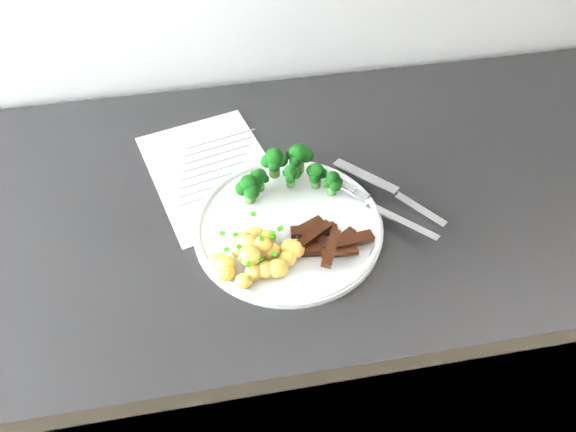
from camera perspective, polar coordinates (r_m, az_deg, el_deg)
name	(u,v)px	position (r m, az deg, el deg)	size (l,w,h in m)	color
counter	(242,352)	(1.31, -4.51, -13.08)	(2.48, 0.62, 0.93)	black
recipe_paper	(213,172)	(0.98, -7.30, 4.27)	(0.26, 0.31, 0.00)	silver
plate	(288,226)	(0.88, 0.00, -0.94)	(0.29, 0.29, 0.02)	white
broccoli	(285,171)	(0.91, -0.28, 4.40)	(0.17, 0.09, 0.07)	#355F22
potatoes	(256,253)	(0.83, -3.11, -3.63)	(0.14, 0.11, 0.04)	#EBBF54
beef_strips	(326,240)	(0.85, 3.68, -2.32)	(0.12, 0.11, 0.03)	black
fork	(388,212)	(0.90, 9.68, 0.36)	(0.13, 0.15, 0.02)	#BABABE
knife	(402,200)	(0.94, 11.08, 1.57)	(0.15, 0.17, 0.02)	#BABABE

